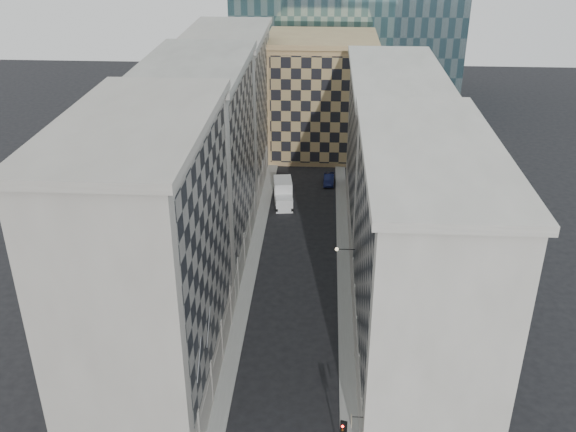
% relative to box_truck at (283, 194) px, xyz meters
% --- Properties ---
extents(sidewalk_west, '(1.50, 100.00, 0.15)m').
position_rel_box_truck_xyz_m(sidewalk_west, '(-2.50, -17.44, -1.32)').
color(sidewalk_west, gray).
rests_on(sidewalk_west, ground).
extents(sidewalk_east, '(1.50, 100.00, 0.15)m').
position_rel_box_truck_xyz_m(sidewalk_east, '(8.00, -17.44, -1.32)').
color(sidewalk_east, gray).
rests_on(sidewalk_east, ground).
extents(bldg_left_a, '(10.80, 22.80, 23.70)m').
position_rel_box_truck_xyz_m(bldg_left_a, '(-8.13, -36.44, 10.43)').
color(bldg_left_a, '#9D968D').
rests_on(bldg_left_a, ground).
extents(bldg_left_b, '(10.80, 22.80, 22.70)m').
position_rel_box_truck_xyz_m(bldg_left_b, '(-8.13, -14.44, 9.93)').
color(bldg_left_b, gray).
rests_on(bldg_left_b, ground).
extents(bldg_left_c, '(10.80, 22.80, 21.70)m').
position_rel_box_truck_xyz_m(bldg_left_c, '(-8.13, 7.56, 9.43)').
color(bldg_left_c, '#9D968D').
rests_on(bldg_left_c, ground).
extents(bldg_right_a, '(10.80, 26.80, 20.70)m').
position_rel_box_truck_xyz_m(bldg_right_a, '(13.63, -32.44, 8.93)').
color(bldg_right_a, '#ACA89E').
rests_on(bldg_right_a, ground).
extents(bldg_right_b, '(10.80, 28.80, 19.70)m').
position_rel_box_truck_xyz_m(bldg_right_b, '(13.64, -5.44, 8.45)').
color(bldg_right_b, '#ACA89E').
rests_on(bldg_right_b, ground).
extents(tan_block, '(16.80, 14.80, 18.80)m').
position_rel_box_truck_xyz_m(tan_block, '(4.75, 20.45, 8.04)').
color(tan_block, tan).
rests_on(tan_block, ground).
extents(flagpoles_left, '(0.10, 6.33, 2.33)m').
position_rel_box_truck_xyz_m(flagpoles_left, '(-3.15, -41.44, 6.60)').
color(flagpoles_left, gray).
rests_on(flagpoles_left, ground).
extents(bracket_lamp, '(1.98, 0.36, 0.36)m').
position_rel_box_truck_xyz_m(bracket_lamp, '(7.13, -23.44, 4.80)').
color(bracket_lamp, black).
rests_on(bracket_lamp, ground).
extents(box_truck, '(3.07, 6.09, 3.21)m').
position_rel_box_truck_xyz_m(box_truck, '(0.00, 0.00, 0.00)').
color(box_truck, white).
rests_on(box_truck, ground).
extents(dark_car, '(1.60, 4.27, 1.39)m').
position_rel_box_truck_xyz_m(dark_car, '(6.25, 7.16, -0.70)').
color(dark_car, '#0F1539').
rests_on(dark_car, ground).
extents(shop_sign, '(0.88, 0.70, 0.77)m').
position_rel_box_truck_xyz_m(shop_sign, '(7.94, -44.44, 2.44)').
color(shop_sign, black).
rests_on(shop_sign, ground).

